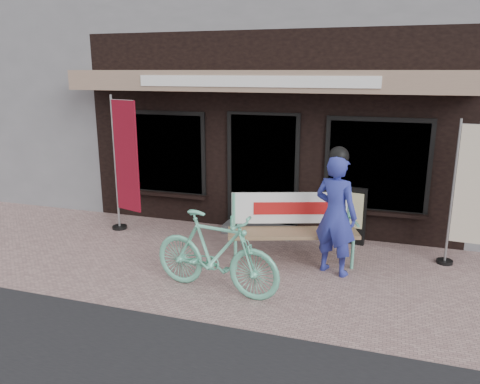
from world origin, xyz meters
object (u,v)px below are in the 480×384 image
(bicycle, at_px, (216,253))
(nobori_red, at_px, (125,163))
(bench, at_px, (292,222))
(nobori_cream, at_px, (470,193))
(menu_stand, at_px, (351,215))
(person, at_px, (336,212))

(bicycle, bearing_deg, nobori_red, 62.15)
(bench, bearing_deg, bicycle, -137.79)
(bicycle, relative_size, nobori_cream, 0.83)
(bicycle, xyz_separation_m, menu_stand, (1.56, 2.44, -0.05))
(bench, bearing_deg, nobori_cream, -5.37)
(bench, bearing_deg, person, -38.93)
(nobori_cream, bearing_deg, nobori_red, -173.73)
(person, xyz_separation_m, bicycle, (-1.44, -1.12, -0.37))
(nobori_red, bearing_deg, bicycle, -19.70)
(person, relative_size, bicycle, 1.02)
(person, distance_m, menu_stand, 1.39)
(bicycle, height_order, menu_stand, bicycle)
(bicycle, distance_m, nobori_red, 3.11)
(person, height_order, menu_stand, person)
(bench, xyz_separation_m, bicycle, (-0.75, -1.37, -0.07))
(bicycle, distance_m, nobori_cream, 3.88)
(nobori_cream, distance_m, menu_stand, 1.90)
(bicycle, height_order, nobori_cream, nobori_cream)
(person, bearing_deg, bench, -178.19)
(nobori_red, xyz_separation_m, menu_stand, (3.99, 0.64, -0.78))
(bench, distance_m, nobori_cream, 2.66)
(nobori_red, relative_size, menu_stand, 2.50)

